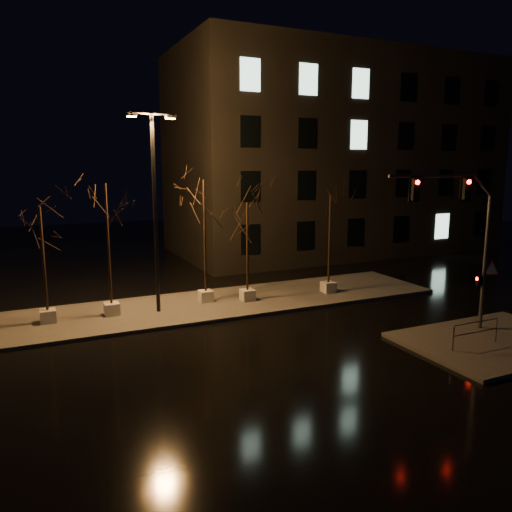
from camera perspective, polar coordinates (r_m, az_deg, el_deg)
name	(u,v)px	position (r m, az deg, el deg)	size (l,w,h in m)	color
ground	(283,343)	(19.78, 3.05, -9.87)	(90.00, 90.00, 0.00)	black
median	(226,303)	(24.96, -3.40, -5.35)	(22.00, 5.00, 0.15)	#484640
sidewalk_corner	(495,341)	(21.78, 25.63, -8.78)	(7.00, 5.00, 0.15)	#484640
building	(334,156)	(41.21, 8.86, 11.23)	(25.00, 12.00, 15.00)	black
tree_0	(41,233)	(22.69, -23.32, 2.43)	(1.80, 1.80, 5.12)	silver
tree_1	(107,213)	(22.77, -16.70, 4.68)	(1.80, 1.80, 6.06)	silver
tree_2	(204,207)	(24.17, -5.95, 5.58)	(1.80, 1.80, 6.17)	silver
tree_3	(247,225)	(24.34, -1.01, 3.58)	(1.80, 1.80, 5.01)	silver
tree_4	(330,216)	(26.21, 8.47, 4.49)	(1.80, 1.80, 5.32)	silver
traffic_signal_mast	(465,229)	(21.53, 22.80, 2.81)	(5.07, 1.25, 6.33)	#54565B
streetlight_main	(155,200)	(22.79, -11.51, 6.29)	(2.23, 0.57, 8.91)	black
guard_rail_a	(476,330)	(20.48, 23.81, -7.76)	(2.23, 0.07, 0.96)	#54565B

